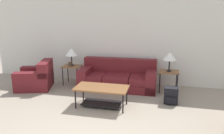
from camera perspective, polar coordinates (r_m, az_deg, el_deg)
The scene contains 10 objects.
wall_back at distance 6.75m, azimuth 3.82°, elevation 6.69°, with size 9.13×0.06×2.60m.
couch at distance 6.43m, azimuth 1.60°, elevation -2.87°, with size 2.22×1.01×0.82m.
armchair at distance 6.78m, azimuth -19.22°, elevation -2.83°, with size 1.17×1.18×0.80m.
coffee_table at distance 5.13m, azimuth -2.74°, elevation -6.59°, with size 1.23×0.62×0.48m.
side_table_left at distance 6.76m, azimuth -10.40°, elevation -0.18°, with size 0.54×0.46×0.59m.
side_table_right at distance 6.22m, azimuth 14.60°, elevation -1.64°, with size 0.54×0.46×0.59m.
table_lamp_left at distance 6.66m, azimuth -10.58°, elevation 3.84°, with size 0.36×0.36×0.53m.
table_lamp_right at distance 6.11m, azimuth 14.87°, elevation 2.71°, with size 0.36×0.36×0.53m.
backpack at distance 5.52m, azimuth 15.12°, elevation -7.25°, with size 0.33×0.30×0.41m.
picture_frame at distance 6.68m, azimuth -10.90°, elevation 0.78°, with size 0.10×0.04×0.13m.
Camera 1 is at (1.07, -2.70, 2.16)m, focal length 35.00 mm.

